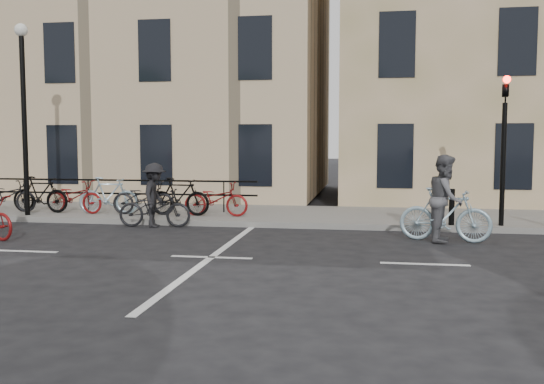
% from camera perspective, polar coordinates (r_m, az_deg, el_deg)
% --- Properties ---
extents(ground, '(120.00, 120.00, 0.00)m').
position_cam_1_polar(ground, '(11.78, -5.72, -6.15)').
color(ground, black).
rests_on(ground, ground).
extents(sidewalk, '(46.00, 4.00, 0.15)m').
position_cam_1_polar(sidewalk, '(18.66, -12.85, -1.89)').
color(sidewalk, slate).
rests_on(sidewalk, ground).
extents(building_east, '(14.00, 10.00, 12.00)m').
position_cam_1_polar(building_east, '(25.19, 23.60, 13.44)').
color(building_east, tan).
rests_on(building_east, sidewalk).
extents(building_west, '(20.00, 10.00, 10.00)m').
position_cam_1_polar(building_west, '(27.13, -17.38, 10.86)').
color(building_west, tan).
rests_on(building_west, sidewalk).
extents(traffic_light, '(0.18, 0.30, 3.90)m').
position_cam_1_polar(traffic_light, '(15.83, 21.02, 5.32)').
color(traffic_light, black).
rests_on(traffic_light, sidewalk).
extents(lamp_post, '(0.36, 0.36, 5.28)m').
position_cam_1_polar(lamp_post, '(18.27, -22.36, 8.44)').
color(lamp_post, black).
rests_on(lamp_post, sidewalk).
extents(bollard_east, '(0.14, 0.14, 0.90)m').
position_cam_1_polar(bollard_east, '(15.63, 16.56, -1.35)').
color(bollard_east, black).
rests_on(bollard_east, sidewalk).
extents(parked_bikes, '(8.30, 1.23, 1.05)m').
position_cam_1_polar(parked_bikes, '(17.86, -15.09, -0.41)').
color(parked_bikes, black).
rests_on(parked_bikes, sidewalk).
extents(cyclist_grey, '(2.07, 1.07, 1.93)m').
position_cam_1_polar(cyclist_grey, '(13.93, 16.01, -1.34)').
color(cyclist_grey, '#95B4C3').
rests_on(cyclist_grey, ground).
extents(cyclist_dark, '(1.92, 1.13, 1.66)m').
position_cam_1_polar(cyclist_dark, '(15.93, -10.99, -0.92)').
color(cyclist_dark, black).
rests_on(cyclist_dark, ground).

